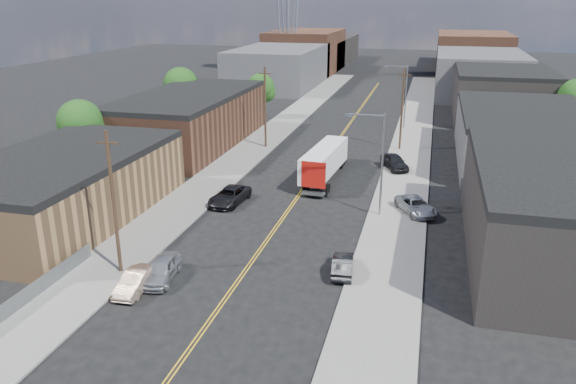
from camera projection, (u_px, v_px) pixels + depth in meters
The scene contains 31 objects.
ground at pixel (348, 126), 82.44m from camera, with size 260.00×260.00×0.00m, color black.
centerline at pixel (330, 152), 68.72m from camera, with size 0.32×120.00×0.01m, color gold.
sidewalk_left at pixel (256, 146), 70.92m from camera, with size 5.00×140.00×0.15m, color slate.
sidewalk_right at pixel (409, 156), 66.47m from camera, with size 5.00×140.00×0.15m, color slate.
warehouse_tan at pixel (63, 187), 47.33m from camera, with size 12.00×22.00×5.60m.
warehouse_brown at pixel (189, 119), 70.94m from camera, with size 12.00×26.00×6.60m.
industrial_right_a at pixel (574, 213), 39.53m from camera, with size 14.00×22.00×7.10m.
industrial_right_b at pixel (524, 136), 63.47m from camera, with size 14.00×24.00×6.10m.
industrial_right_c at pixel (501, 93), 87.00m from camera, with size 14.00×22.00×7.60m.
skyline_left_a at pixel (279, 67), 117.82m from camera, with size 16.00×30.00×8.00m, color #3C3C3F.
skyline_right_a at pixel (479, 73), 108.44m from camera, with size 16.00×30.00×8.00m, color #3C3C3F.
skyline_left_b at pixel (306, 51), 140.35m from camera, with size 16.00×26.00×10.00m, color #522F20.
skyline_right_b at pixel (472, 55), 130.97m from camera, with size 16.00×26.00×10.00m, color #522F20.
skyline_left_c at pixel (321, 50), 159.14m from camera, with size 16.00×40.00×7.00m, color black.
skyline_right_c at pixel (468, 54), 149.75m from camera, with size 16.00×40.00×7.00m, color black.
streetlight_near at pixel (378, 157), 46.89m from camera, with size 3.39×0.25×9.00m.
streetlight_far at pixel (403, 92), 78.90m from camera, with size 3.39×0.25×9.00m.
utility_pole_left_near at pixel (114, 203), 36.94m from camera, with size 1.60×0.26×10.00m.
utility_pole_left_far at pixel (265, 107), 68.95m from camera, with size 1.60×0.26×10.00m.
utility_pole_right at pixel (402, 109), 67.85m from camera, with size 1.60×0.26×10.00m.
chainlink_fence at pixel (13, 306), 33.25m from camera, with size 0.05×16.00×1.22m.
tree_left_near at pixel (81, 125), 58.91m from camera, with size 4.85×4.76×7.91m.
tree_left_mid at pixel (181, 87), 81.67m from camera, with size 5.10×5.04×8.37m.
tree_left_far at pixel (261, 89), 86.03m from camera, with size 4.35×4.20×6.97m.
semi_truck at pixel (327, 159), 58.30m from camera, with size 3.14×13.81×3.57m.
car_left_a at pixel (161, 269), 37.42m from camera, with size 1.82×4.51×1.54m, color #AEB0B3.
car_left_b at pixel (136, 281), 36.06m from camera, with size 1.42×4.07×1.34m, color #9C7D66.
car_left_c at pixel (229, 196), 51.31m from camera, with size 2.43×5.27×1.47m, color black.
car_right_oncoming at pixel (343, 265), 38.31m from camera, with size 1.38×3.96×1.31m, color black.
car_right_lot_a at pixel (416, 206), 48.67m from camera, with size 2.23×4.83×1.34m, color #A6A9AB.
car_right_lot_c at pixel (394, 162), 61.13m from camera, with size 1.91×4.74×1.62m, color black.
Camera 1 is at (11.55, -20.70, 17.98)m, focal length 35.00 mm.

